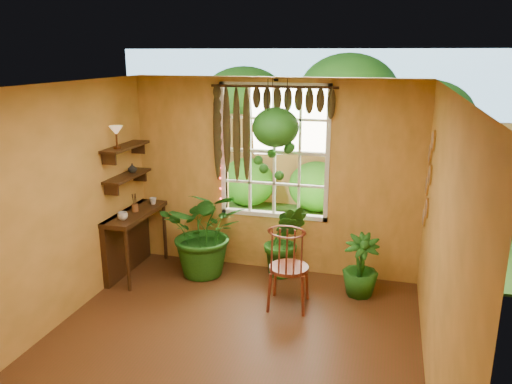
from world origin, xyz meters
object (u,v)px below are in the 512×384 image
counter_ledge (130,235)px  windsor_chair (288,279)px  potted_plant_mid (285,241)px  hanging_basket (275,135)px  potted_plant_left (206,231)px

counter_ledge → windsor_chair: windsor_chair is taller
windsor_chair → potted_plant_mid: bearing=102.0°
windsor_chair → potted_plant_mid: (-0.23, 0.85, 0.15)m
hanging_basket → counter_ledge: bearing=-171.8°
counter_ledge → potted_plant_left: 1.09m
counter_ledge → potted_plant_left: (1.06, 0.19, 0.09)m
counter_ledge → potted_plant_mid: (2.13, 0.43, -0.03)m
hanging_basket → potted_plant_left: bearing=-174.1°
potted_plant_mid → hanging_basket: hanging_basket is taller
windsor_chair → potted_plant_left: 1.46m
windsor_chair → potted_plant_left: (-1.29, 0.62, 0.27)m
potted_plant_left → hanging_basket: hanging_basket is taller
potted_plant_left → potted_plant_mid: bearing=12.3°
counter_ledge → potted_plant_left: size_ratio=0.94×
potted_plant_left → windsor_chair: bearing=-25.8°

